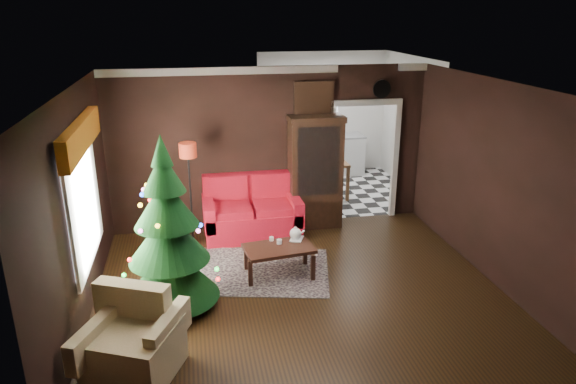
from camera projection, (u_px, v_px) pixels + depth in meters
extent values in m
plane|color=black|center=(300.00, 292.00, 7.20)|extent=(5.50, 5.50, 0.00)
plane|color=white|center=(302.00, 87.00, 6.28)|extent=(5.50, 5.50, 0.00)
plane|color=black|center=(270.00, 149.00, 9.06)|extent=(5.50, 0.00, 5.50)
plane|color=black|center=(365.00, 294.00, 4.43)|extent=(5.50, 0.00, 5.50)
plane|color=black|center=(77.00, 211.00, 6.25)|extent=(0.00, 5.50, 5.50)
plane|color=black|center=(495.00, 184.00, 7.24)|extent=(0.00, 5.50, 5.50)
cube|color=white|center=(83.00, 201.00, 6.42)|extent=(0.05, 1.60, 1.40)
cube|color=#9F5310|center=(81.00, 136.00, 6.17)|extent=(0.12, 2.10, 0.35)
plane|color=white|center=(338.00, 191.00, 11.22)|extent=(3.00, 3.00, 0.00)
cube|color=white|center=(323.00, 101.00, 12.00)|extent=(0.70, 0.06, 0.70)
cube|color=#44353F|center=(257.00, 271.00, 7.77)|extent=(2.38, 1.95, 0.01)
cylinder|color=white|center=(272.00, 239.00, 7.71)|extent=(0.08, 0.08, 0.06)
cylinder|color=white|center=(279.00, 242.00, 7.61)|extent=(0.09, 0.09, 0.07)
imported|color=gray|center=(291.00, 232.00, 7.74)|extent=(0.17, 0.09, 0.24)
cylinder|color=silver|center=(381.00, 89.00, 9.04)|extent=(0.32, 0.32, 0.06)
cube|color=#A8814B|center=(314.00, 98.00, 8.87)|extent=(0.62, 0.05, 0.52)
cube|color=silver|center=(324.00, 156.00, 12.18)|extent=(1.80, 0.60, 0.90)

